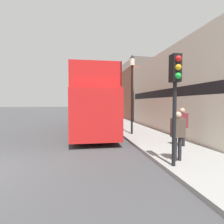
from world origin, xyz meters
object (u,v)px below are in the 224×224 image
tour_bus (92,107)px  pedestrian_second (182,123)px  traffic_signal (175,85)px  parked_car_ahead_of_bus (93,116)px  pedestrian_nearest (178,131)px  lamp_post_nearest (132,80)px  lamp_post_second (111,88)px

tour_bus → pedestrian_second: 6.95m
tour_bus → traffic_signal: tour_bus is taller
parked_car_ahead_of_bus → pedestrian_second: (3.18, -12.71, 0.51)m
pedestrian_nearest → lamp_post_nearest: size_ratio=0.34×
pedestrian_nearest → tour_bus: bearing=107.8°
tour_bus → parked_car_ahead_of_bus: tour_bus is taller
pedestrian_second → tour_bus: bearing=122.9°
parked_car_ahead_of_bus → pedestrian_nearest: 14.65m
pedestrian_nearest → lamp_post_second: (-0.08, 12.50, 2.53)m
traffic_signal → lamp_post_second: (0.32, 12.96, 0.99)m
lamp_post_second → lamp_post_nearest: bearing=-89.6°
parked_car_ahead_of_bus → traffic_signal: size_ratio=1.21×
lamp_post_second → pedestrian_nearest: bearing=-89.7°
parked_car_ahead_of_bus → pedestrian_second: 13.11m
traffic_signal → lamp_post_nearest: size_ratio=0.69×
traffic_signal → pedestrian_nearest: bearing=49.6°
parked_car_ahead_of_bus → lamp_post_nearest: (1.85, -9.18, 2.90)m
parked_car_ahead_of_bus → lamp_post_nearest: 9.80m
tour_bus → parked_car_ahead_of_bus: size_ratio=2.37×
parked_car_ahead_of_bus → lamp_post_second: 4.05m
traffic_signal → pedestrian_second: bearing=53.2°
tour_bus → lamp_post_nearest: lamp_post_nearest is taller
traffic_signal → lamp_post_nearest: (0.37, 5.81, 0.88)m
pedestrian_second → pedestrian_nearest: bearing=-125.8°
traffic_signal → lamp_post_second: bearing=88.6°
pedestrian_nearest → pedestrian_second: pedestrian_second is taller
pedestrian_nearest → lamp_post_second: 12.75m
tour_bus → pedestrian_nearest: 8.04m
pedestrian_second → lamp_post_second: size_ratio=0.34×
pedestrian_second → parked_car_ahead_of_bus: bearing=104.1°
tour_bus → traffic_signal: (2.06, -8.09, 0.86)m
pedestrian_nearest → lamp_post_second: bearing=90.3°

